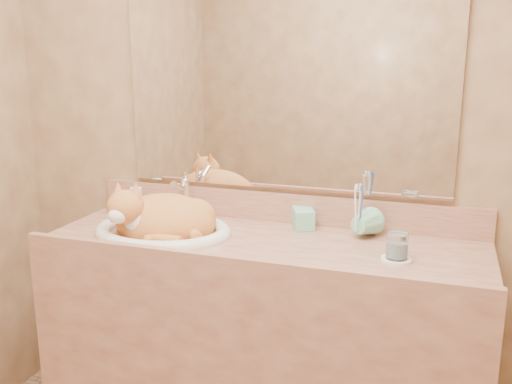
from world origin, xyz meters
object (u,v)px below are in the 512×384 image
(soap_dispenser, at_px, (306,211))
(toothbrush_cup, at_px, (358,227))
(vanity_counter, at_px, (261,347))
(cat, at_px, (160,216))
(sink_basin, at_px, (162,212))
(water_glass, at_px, (397,246))

(soap_dispenser, distance_m, toothbrush_cup, 0.21)
(vanity_counter, distance_m, cat, 0.63)
(vanity_counter, height_order, sink_basin, sink_basin)
(soap_dispenser, bearing_deg, cat, 175.89)
(toothbrush_cup, relative_size, water_glass, 1.28)
(sink_basin, xyz_separation_m, water_glass, (0.87, -0.03, -0.03))
(cat, bearing_deg, soap_dispenser, 11.85)
(toothbrush_cup, bearing_deg, sink_basin, -168.57)
(sink_basin, height_order, water_glass, sink_basin)
(sink_basin, bearing_deg, water_glass, 4.98)
(vanity_counter, relative_size, water_glass, 19.01)
(sink_basin, relative_size, water_glass, 6.19)
(cat, relative_size, soap_dispenser, 2.32)
(sink_basin, distance_m, cat, 0.02)
(cat, height_order, soap_dispenser, same)
(vanity_counter, relative_size, toothbrush_cup, 14.84)
(cat, bearing_deg, toothbrush_cup, 4.13)
(sink_basin, bearing_deg, cat, 177.17)
(sink_basin, bearing_deg, vanity_counter, 9.87)
(vanity_counter, distance_m, water_glass, 0.68)
(vanity_counter, height_order, cat, cat)
(cat, bearing_deg, water_glass, -9.02)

